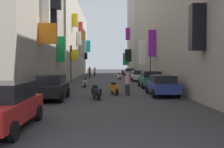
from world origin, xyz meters
TOP-DOWN VIEW (x-y plane):
  - ground_plane at (0.00, 30.00)m, footprint 140.00×140.00m
  - building_left_mid_c at (-7.99, 33.49)m, footprint 7.06×13.45m
  - building_left_far at (-7.99, 50.11)m, footprint 7.02×19.78m
  - building_right_mid_a at (8.00, 28.17)m, footprint 6.88×31.51m
  - building_right_mid_b at (7.99, 51.97)m, footprint 7.31×16.07m
  - parked_car_blue at (3.61, 13.73)m, footprint 1.84×4.20m
  - parked_car_silver at (3.90, 28.95)m, footprint 1.85×4.01m
  - parked_car_red at (-3.80, 4.51)m, footprint 1.88×4.26m
  - parked_car_green at (3.82, 19.65)m, footprint 1.95×3.93m
  - parked_car_black at (-3.69, 11.93)m, footprint 1.84×4.04m
  - parked_car_grey at (4.00, 43.21)m, footprint 1.93×4.37m
  - scooter_black at (-0.92, 12.10)m, footprint 0.70×1.93m
  - scooter_green at (3.71, 47.90)m, footprint 0.53×1.85m
  - scooter_orange at (0.31, 14.46)m, footprint 0.66×1.79m
  - scooter_red at (3.28, 50.44)m, footprint 0.65×1.91m
  - scooter_silver at (-2.33, 20.92)m, footprint 0.53×1.83m
  - scooter_white at (1.61, 32.93)m, footprint 0.59×1.84m
  - pedestrian_crossing at (1.21, 13.92)m, footprint 0.52×0.52m
  - pedestrian_near_left at (-2.88, 37.24)m, footprint 0.46×0.46m
  - pedestrian_near_right at (-2.25, 41.37)m, footprint 0.53×0.53m
  - traffic_light_near_corner at (-4.59, 27.85)m, footprint 0.26×0.34m
  - traffic_light_far_corner at (4.56, 24.07)m, footprint 0.26×0.34m

SIDE VIEW (x-z plane):
  - ground_plane at x=0.00m, z-range 0.00..0.00m
  - scooter_orange at x=0.31m, z-range -0.10..1.03m
  - scooter_silver at x=-2.33m, z-range -0.10..1.03m
  - scooter_white at x=1.61m, z-range -0.10..1.03m
  - scooter_green at x=3.71m, z-range -0.10..1.03m
  - scooter_red at x=3.28m, z-range -0.10..1.03m
  - scooter_black at x=-0.92m, z-range -0.10..1.03m
  - parked_car_silver at x=3.90m, z-range 0.04..1.43m
  - parked_car_grey at x=4.00m, z-range 0.04..1.44m
  - parked_car_blue at x=3.61m, z-range 0.04..1.47m
  - parked_car_black at x=-3.69m, z-range 0.03..1.56m
  - pedestrian_crossing at x=1.21m, z-range -0.01..1.60m
  - parked_car_green at x=3.82m, z-range 0.03..1.57m
  - parked_car_red at x=-3.80m, z-range 0.03..1.59m
  - pedestrian_near_right at x=-2.25m, z-range 0.00..1.68m
  - pedestrian_near_left at x=-2.88m, z-range 0.00..1.79m
  - traffic_light_far_corner at x=4.56m, z-range 0.78..5.12m
  - traffic_light_near_corner at x=-4.59m, z-range 0.79..5.25m
  - building_left_far at x=-7.99m, z-range 0.00..12.54m
  - building_right_mid_a at x=8.00m, z-range 0.00..14.92m
  - building_left_mid_c at x=-7.99m, z-range -0.01..19.28m
  - building_right_mid_b at x=7.99m, z-range -0.01..20.76m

